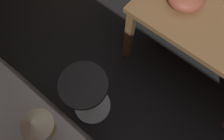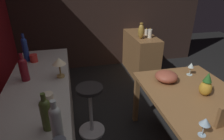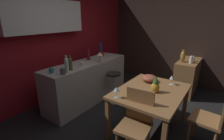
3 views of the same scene
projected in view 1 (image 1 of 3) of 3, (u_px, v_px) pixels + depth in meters
ground_plane at (180, 72)px, 1.99m from camera, size 9.00×9.00×0.00m
bar_stool at (88, 96)px, 1.53m from camera, size 0.34×0.34×0.68m
counter_lamp at (35, 124)px, 0.77m from camera, size 0.14×0.14×0.21m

